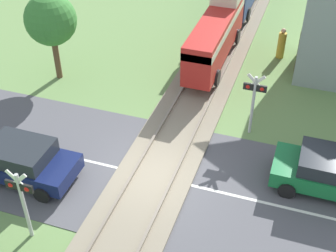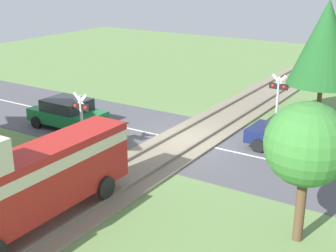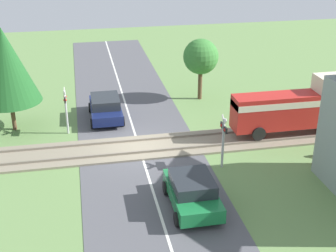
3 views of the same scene
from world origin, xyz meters
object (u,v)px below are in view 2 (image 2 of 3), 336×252
at_px(crossing_signal_west_approach, 278,94).
at_px(crossing_signal_east_approach, 81,116).
at_px(car_near_crossing, 296,135).
at_px(car_far_side, 67,113).

relative_size(crossing_signal_west_approach, crossing_signal_east_approach, 1.00).
bearing_deg(car_near_crossing, car_far_side, 15.62).
xyz_separation_m(car_far_side, crossing_signal_east_approach, (-3.09, 2.29, 1.01)).
xyz_separation_m(crossing_signal_west_approach, crossing_signal_east_approach, (5.50, 7.47, 0.00)).
bearing_deg(car_far_side, crossing_signal_west_approach, -148.96).
relative_size(car_far_side, crossing_signal_west_approach, 1.37).
height_order(car_near_crossing, crossing_signal_east_approach, crossing_signal_east_approach).
relative_size(car_near_crossing, car_far_side, 1.06).
bearing_deg(car_near_crossing, crossing_signal_west_approach, -53.43).
distance_m(car_near_crossing, car_far_side, 10.69).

